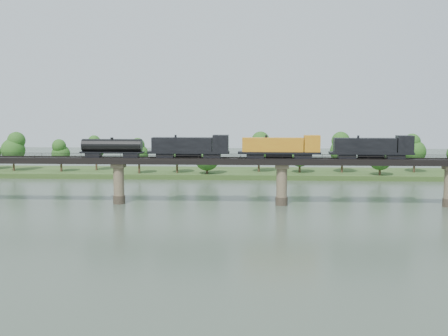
{
  "coord_description": "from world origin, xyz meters",
  "views": [
    {
      "loc": [
        -6.92,
        -105.16,
        24.92
      ],
      "look_at": [
        -14.03,
        30.0,
        9.0
      ],
      "focal_mm": 45.0,
      "sensor_mm": 36.0,
      "label": 1
    }
  ],
  "objects": [
    {
      "name": "ground",
      "position": [
        0.0,
        0.0,
        0.0
      ],
      "size": [
        400.0,
        400.0,
        0.0
      ],
      "primitive_type": "plane",
      "color": "#344234",
      "rests_on": "ground"
    },
    {
      "name": "far_bank",
      "position": [
        0.0,
        85.0,
        0.8
      ],
      "size": [
        300.0,
        24.0,
        1.6
      ],
      "primitive_type": "cube",
      "color": "#2E4A1D",
      "rests_on": "ground"
    },
    {
      "name": "far_treeline",
      "position": [
        -8.21,
        80.52,
        8.83
      ],
      "size": [
        289.06,
        17.54,
        13.6
      ],
      "color": "#382619",
      "rests_on": "far_bank"
    },
    {
      "name": "freight_train",
      "position": [
        -7.86,
        30.0,
        14.14
      ],
      "size": [
        80.43,
        3.13,
        5.54
      ],
      "color": "black",
      "rests_on": "bridge"
    },
    {
      "name": "bridge",
      "position": [
        0.0,
        30.0,
        5.46
      ],
      "size": [
        236.0,
        30.0,
        11.5
      ],
      "color": "#473A2D",
      "rests_on": "ground"
    },
    {
      "name": "bridge_superstructure",
      "position": [
        0.0,
        30.0,
        11.79
      ],
      "size": [
        220.0,
        4.9,
        0.75
      ],
      "color": "black",
      "rests_on": "bridge"
    }
  ]
}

